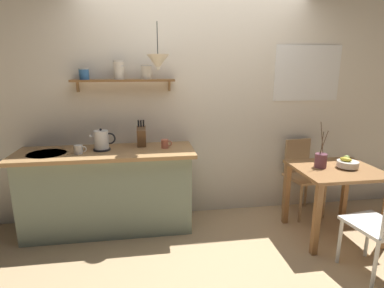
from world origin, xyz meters
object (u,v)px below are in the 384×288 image
at_px(fruit_bowl, 347,163).
at_px(pendant_lamp, 158,62).
at_px(electric_kettle, 102,141).
at_px(knife_block, 141,136).
at_px(coffee_mug_by_sink, 79,149).
at_px(dining_table, 335,181).
at_px(dining_chair_far, 302,172).
at_px(dining_chair_near, 384,225).
at_px(coffee_mug_spare, 165,144).
at_px(twig_vase, 321,160).

height_order(fruit_bowl, pendant_lamp, pendant_lamp).
bearing_deg(electric_kettle, knife_block, 11.97).
bearing_deg(pendant_lamp, coffee_mug_by_sink, -174.89).
bearing_deg(fruit_bowl, electric_kettle, 168.59).
bearing_deg(dining_table, dining_chair_far, 96.27).
distance_m(dining_table, pendant_lamp, 2.17).
bearing_deg(coffee_mug_by_sink, electric_kettle, 26.45).
xyz_separation_m(dining_chair_far, electric_kettle, (-2.30, -0.08, 0.49)).
bearing_deg(dining_chair_near, coffee_mug_spare, 145.09).
distance_m(twig_vase, knife_block, 1.89).
bearing_deg(coffee_mug_spare, knife_block, 159.83).
bearing_deg(electric_kettle, dining_table, -11.59).
relative_size(dining_chair_far, electric_kettle, 3.47).
bearing_deg(knife_block, pendant_lamp, -31.85).
height_order(dining_table, pendant_lamp, pendant_lamp).
distance_m(dining_chair_far, electric_kettle, 2.35).
relative_size(electric_kettle, coffee_mug_by_sink, 2.10).
bearing_deg(coffee_mug_spare, dining_chair_near, -34.91).
relative_size(dining_table, dining_chair_far, 0.92).
xyz_separation_m(fruit_bowl, pendant_lamp, (-1.87, 0.46, 1.00)).
bearing_deg(electric_kettle, coffee_mug_spare, -0.41).
relative_size(knife_block, coffee_mug_by_sink, 2.45).
distance_m(dining_chair_near, knife_block, 2.39).
distance_m(dining_chair_near, fruit_bowl, 0.76).
xyz_separation_m(fruit_bowl, twig_vase, (-0.26, 0.06, 0.03)).
height_order(electric_kettle, knife_block, knife_block).
relative_size(fruit_bowl, coffee_mug_spare, 1.78).
xyz_separation_m(dining_table, fruit_bowl, (0.10, -0.01, 0.18)).
distance_m(fruit_bowl, pendant_lamp, 2.17).
bearing_deg(twig_vase, pendant_lamp, 165.87).
xyz_separation_m(knife_block, coffee_mug_by_sink, (-0.62, -0.19, -0.07)).
height_order(fruit_bowl, coffee_mug_spare, coffee_mug_spare).
relative_size(dining_table, twig_vase, 1.73).
distance_m(dining_table, electric_kettle, 2.44).
bearing_deg(fruit_bowl, knife_block, 164.16).
relative_size(fruit_bowl, knife_block, 0.69).
relative_size(dining_chair_near, pendant_lamp, 1.92).
bearing_deg(dining_chair_far, coffee_mug_by_sink, -175.72).
height_order(coffee_mug_by_sink, pendant_lamp, pendant_lamp).
height_order(knife_block, coffee_mug_spare, knife_block).
bearing_deg(pendant_lamp, twig_vase, -14.13).
xyz_separation_m(electric_kettle, coffee_mug_spare, (0.66, -0.00, -0.06)).
xyz_separation_m(dining_table, dining_chair_near, (-0.01, -0.71, -0.12)).
xyz_separation_m(dining_chair_near, coffee_mug_by_sink, (-2.57, 1.08, 0.45)).
bearing_deg(twig_vase, dining_chair_near, -78.96).
xyz_separation_m(knife_block, coffee_mug_spare, (0.25, -0.09, -0.07)).
height_order(dining_table, fruit_bowl, fruit_bowl).
distance_m(dining_table, fruit_bowl, 0.21).
height_order(dining_chair_far, coffee_mug_spare, coffee_mug_spare).
xyz_separation_m(dining_chair_far, fruit_bowl, (0.17, -0.58, 0.29)).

